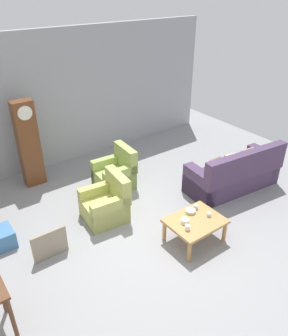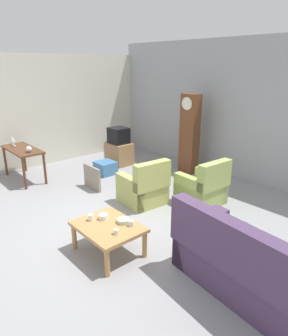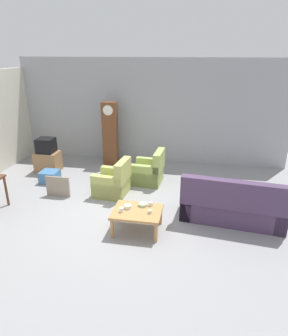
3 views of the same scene
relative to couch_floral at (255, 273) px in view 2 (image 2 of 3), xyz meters
name	(u,v)px [view 2 (image 2 of 3)]	position (x,y,z in m)	size (l,w,h in m)	color
ground_plane	(124,227)	(-2.33, -0.11, -0.36)	(10.40, 10.40, 0.00)	gray
garage_door_wall	(248,111)	(-2.33, 3.49, 1.24)	(8.40, 0.16, 3.20)	#9EA0A5
pegboard_wall_left	(36,112)	(-6.53, 0.29, 1.08)	(0.12, 6.40, 2.88)	beige
couch_floral	(255,273)	(0.00, 0.00, 0.00)	(2.18, 1.10, 1.04)	#4C3856
armchair_olive_near	(144,189)	(-2.81, 0.76, -0.05)	(0.86, 0.83, 0.92)	tan
armchair_olive_far	(203,189)	(-2.05, 1.63, -0.05)	(0.84, 0.81, 0.92)	#9CB05A
coffee_table_wood	(108,229)	(-1.88, -0.73, 0.03)	(0.96, 0.76, 0.45)	#B27F47
console_table_dark	(23,153)	(-5.67, -0.48, 0.30)	(1.30, 0.56, 0.76)	#56331E
grandfather_clock	(190,134)	(-3.47, 2.85, 0.63)	(0.44, 0.30, 1.96)	brown
tv_stand_cabinet	(119,153)	(-5.15, 1.92, -0.06)	(0.68, 0.52, 0.59)	#997047
tv_crt	(119,135)	(-5.15, 1.92, 0.44)	(0.48, 0.44, 0.42)	black
framed_picture_leaning	(92,178)	(-4.11, 0.40, -0.09)	(0.60, 0.05, 0.52)	gray
storage_box_blue	(105,168)	(-4.72, 1.17, -0.20)	(0.46, 0.44, 0.32)	teal
glass_dome_cloche	(29,149)	(-5.28, -0.47, 0.47)	(0.13, 0.13, 0.13)	silver
cup_white_porcelain	(91,218)	(-2.17, -0.84, 0.14)	(0.08, 0.08, 0.09)	white
cup_blue_rimmed	(131,223)	(-1.65, -0.50, 0.13)	(0.08, 0.08, 0.08)	silver
cup_cream_tall	(116,232)	(-1.62, -0.79, 0.13)	(0.08, 0.08, 0.07)	beige
bowl_white_stacked	(103,217)	(-2.08, -0.68, 0.13)	(0.14, 0.14, 0.08)	white
bowl_shallow_green	(123,221)	(-1.81, -0.52, 0.12)	(0.18, 0.18, 0.06)	#B2C69E
wine_glass_tall	(12,139)	(-6.17, -0.52, 0.54)	(0.08, 0.08, 0.21)	silver
wine_glass_mid	(14,141)	(-5.99, -0.54, 0.55)	(0.07, 0.07, 0.22)	silver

